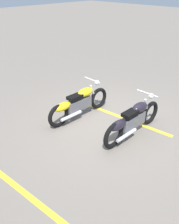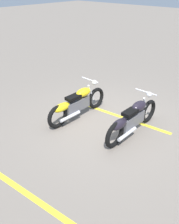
# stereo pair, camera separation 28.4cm
# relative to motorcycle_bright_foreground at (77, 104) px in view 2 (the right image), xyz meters

# --- Properties ---
(ground_plane) EXTENTS (60.00, 60.00, 0.00)m
(ground_plane) POSITION_rel_motorcycle_bright_foreground_xyz_m (-0.32, 0.82, -0.46)
(ground_plane) COLOR slate
(motorcycle_bright_foreground) EXTENTS (2.23, 0.62, 1.04)m
(motorcycle_bright_foreground) POSITION_rel_motorcycle_bright_foreground_xyz_m (0.00, 0.00, 0.00)
(motorcycle_bright_foreground) COLOR black
(motorcycle_bright_foreground) RESTS_ON ground
(motorcycle_dark_foreground) EXTENTS (2.23, 0.62, 1.04)m
(motorcycle_dark_foreground) POSITION_rel_motorcycle_bright_foreground_xyz_m (-0.33, 1.65, 0.00)
(motorcycle_dark_foreground) COLOR black
(motorcycle_dark_foreground) RESTS_ON ground
(parking_stripe_near) EXTENTS (0.43, 3.20, 0.01)m
(parking_stripe_near) POSITION_rel_motorcycle_bright_foreground_xyz_m (-0.88, 0.87, -0.46)
(parking_stripe_near) COLOR yellow
(parking_stripe_near) RESTS_ON ground
(parking_stripe_mid) EXTENTS (0.43, 3.20, 0.01)m
(parking_stripe_mid) POSITION_rel_motorcycle_bright_foreground_xyz_m (2.69, 1.29, -0.46)
(parking_stripe_mid) COLOR yellow
(parking_stripe_mid) RESTS_ON ground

